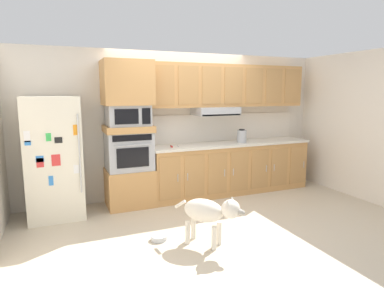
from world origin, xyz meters
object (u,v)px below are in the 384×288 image
object	(u,v)px
screwdriver	(172,146)
dog_food_bowl	(159,237)
refrigerator	(54,158)
electric_kettle	(242,136)
built_in_oven	(129,151)
dog	(209,212)
microwave	(128,115)

from	to	relation	value
screwdriver	dog_food_bowl	world-z (taller)	screwdriver
refrigerator	electric_kettle	world-z (taller)	refrigerator
refrigerator	built_in_oven	world-z (taller)	refrigerator
built_in_oven	electric_kettle	size ratio (longest dim) A/B	2.92
refrigerator	dog	bearing A→B (deg)	-45.79
screwdriver	dog	world-z (taller)	screwdriver
electric_kettle	built_in_oven	bearing A→B (deg)	178.67
microwave	screwdriver	xyz separation A→B (m)	(0.70, -0.07, -0.53)
refrigerator	dog	xyz separation A→B (m)	(1.67, -1.71, -0.46)
built_in_oven	dog	distance (m)	1.93
built_in_oven	dog	size ratio (longest dim) A/B	0.95
refrigerator	microwave	bearing A→B (deg)	3.52
built_in_oven	dog_food_bowl	size ratio (longest dim) A/B	3.50
microwave	dog	xyz separation A→B (m)	(0.57, -1.78, -1.04)
refrigerator	dog_food_bowl	size ratio (longest dim) A/B	8.80
microwave	electric_kettle	world-z (taller)	microwave
refrigerator	screwdriver	size ratio (longest dim) A/B	12.46
screwdriver	refrigerator	bearing A→B (deg)	179.79
refrigerator	dog_food_bowl	bearing A→B (deg)	-49.39
built_in_oven	refrigerator	bearing A→B (deg)	-176.48
built_in_oven	screwdriver	xyz separation A→B (m)	(0.70, -0.07, 0.03)
built_in_oven	microwave	bearing A→B (deg)	-0.77
built_in_oven	electric_kettle	world-z (taller)	built_in_oven
built_in_oven	microwave	distance (m)	0.56
dog	dog_food_bowl	world-z (taller)	dog
dog	refrigerator	bearing A→B (deg)	-175.46
built_in_oven	dog_food_bowl	world-z (taller)	built_in_oven
microwave	dog	distance (m)	2.14
electric_kettle	dog_food_bowl	distance (m)	2.61
refrigerator	screwdriver	world-z (taller)	refrigerator
refrigerator	dog	size ratio (longest dim) A/B	2.38
built_in_oven	screwdriver	world-z (taller)	built_in_oven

